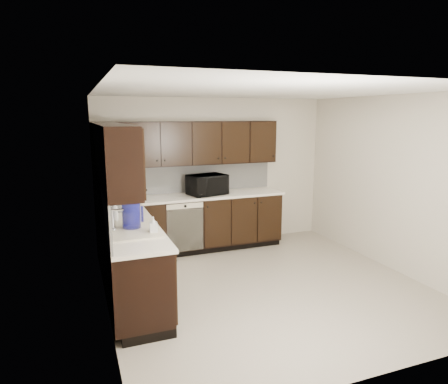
% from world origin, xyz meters
% --- Properties ---
extents(floor, '(4.00, 4.00, 0.00)m').
position_xyz_m(floor, '(0.00, 0.00, 0.00)').
color(floor, '#9F9483').
rests_on(floor, ground).
extents(ceiling, '(4.00, 4.00, 0.00)m').
position_xyz_m(ceiling, '(0.00, 0.00, 2.50)').
color(ceiling, white).
rests_on(ceiling, wall_back).
extents(wall_back, '(4.00, 0.02, 2.50)m').
position_xyz_m(wall_back, '(0.00, 2.00, 1.25)').
color(wall_back, '#BBB2A0').
rests_on(wall_back, floor).
extents(wall_left, '(0.02, 4.00, 2.50)m').
position_xyz_m(wall_left, '(-2.00, 0.00, 1.25)').
color(wall_left, '#BBB2A0').
rests_on(wall_left, floor).
extents(wall_right, '(0.02, 4.00, 2.50)m').
position_xyz_m(wall_right, '(2.00, 0.00, 1.25)').
color(wall_right, '#BBB2A0').
rests_on(wall_right, floor).
extents(wall_front, '(4.00, 0.02, 2.50)m').
position_xyz_m(wall_front, '(0.00, -2.00, 1.25)').
color(wall_front, '#BBB2A0').
rests_on(wall_front, floor).
extents(lower_cabinets, '(3.00, 2.80, 0.90)m').
position_xyz_m(lower_cabinets, '(-1.01, 1.11, 0.41)').
color(lower_cabinets, black).
rests_on(lower_cabinets, floor).
extents(countertop, '(3.03, 2.83, 0.04)m').
position_xyz_m(countertop, '(-1.01, 1.11, 0.92)').
color(countertop, silver).
rests_on(countertop, lower_cabinets).
extents(backsplash, '(3.00, 2.80, 0.48)m').
position_xyz_m(backsplash, '(-1.22, 1.32, 1.18)').
color(backsplash, '#B2B1AD').
rests_on(backsplash, countertop).
extents(upper_cabinets, '(3.00, 2.80, 0.70)m').
position_xyz_m(upper_cabinets, '(-1.10, 1.20, 1.77)').
color(upper_cabinets, black).
rests_on(upper_cabinets, wall_back).
extents(dishwasher, '(0.58, 0.04, 0.78)m').
position_xyz_m(dishwasher, '(-0.70, 1.41, 0.55)').
color(dishwasher, beige).
rests_on(dishwasher, lower_cabinets).
extents(sink, '(0.54, 0.82, 0.42)m').
position_xyz_m(sink, '(-1.68, -0.01, 0.88)').
color(sink, beige).
rests_on(sink, countertop).
extents(microwave, '(0.68, 0.54, 0.33)m').
position_xyz_m(microwave, '(-0.25, 1.65, 1.10)').
color(microwave, black).
rests_on(microwave, countertop).
extents(soap_bottle_a, '(0.09, 0.10, 0.19)m').
position_xyz_m(soap_bottle_a, '(-1.49, -0.20, 1.03)').
color(soap_bottle_a, gray).
rests_on(soap_bottle_a, countertop).
extents(soap_bottle_b, '(0.12, 0.12, 0.26)m').
position_xyz_m(soap_bottle_b, '(-1.84, 0.48, 1.07)').
color(soap_bottle_b, gray).
rests_on(soap_bottle_b, countertop).
extents(toaster_oven, '(0.43, 0.35, 0.23)m').
position_xyz_m(toaster_oven, '(-1.66, 1.77, 1.06)').
color(toaster_oven, silver).
rests_on(toaster_oven, countertop).
extents(storage_bin, '(0.46, 0.37, 0.16)m').
position_xyz_m(storage_bin, '(-1.71, 1.03, 1.02)').
color(storage_bin, silver).
rests_on(storage_bin, countertop).
extents(blue_pitcher, '(0.26, 0.26, 0.30)m').
position_xyz_m(blue_pitcher, '(-1.69, 0.05, 1.09)').
color(blue_pitcher, navy).
rests_on(blue_pitcher, countertop).
extents(teal_tumbler, '(0.12, 0.12, 0.21)m').
position_xyz_m(teal_tumbler, '(-1.55, 1.35, 1.04)').
color(teal_tumbler, '#0C8686').
rests_on(teal_tumbler, countertop).
extents(paper_towel_roll, '(0.18, 0.18, 0.33)m').
position_xyz_m(paper_towel_roll, '(-1.60, 1.35, 1.10)').
color(paper_towel_roll, white).
rests_on(paper_towel_roll, countertop).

